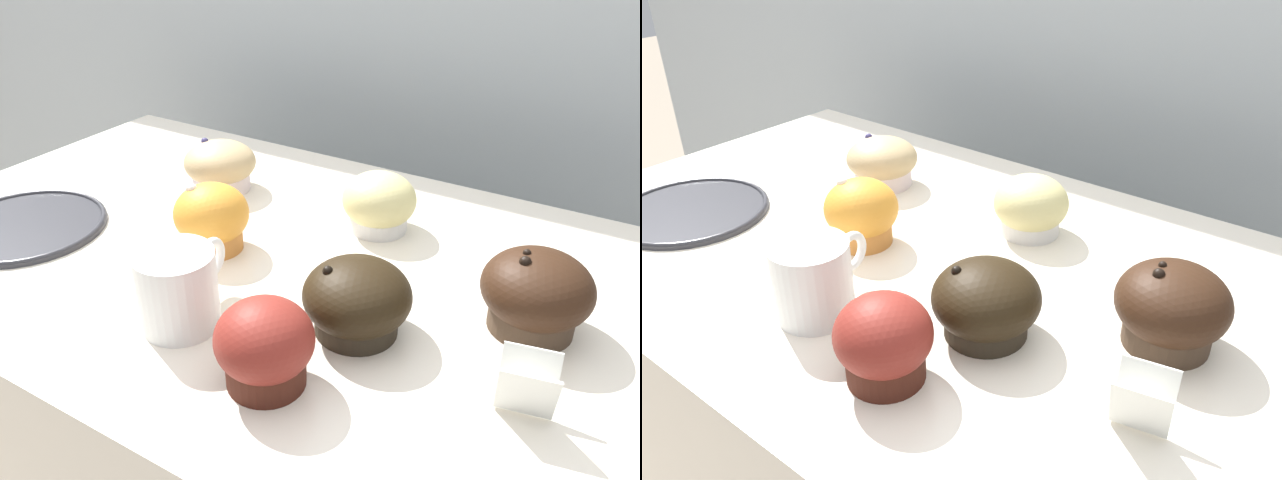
{
  "view_description": "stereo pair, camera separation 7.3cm",
  "coord_description": "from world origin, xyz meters",
  "views": [
    {
      "loc": [
        0.43,
        -0.55,
        1.35
      ],
      "look_at": [
        0.11,
        -0.01,
        0.99
      ],
      "focal_mm": 35.0,
      "sensor_mm": 36.0,
      "label": 1
    },
    {
      "loc": [
        0.49,
        -0.51,
        1.35
      ],
      "look_at": [
        0.11,
        -0.01,
        0.99
      ],
      "focal_mm": 35.0,
      "sensor_mm": 36.0,
      "label": 2
    }
  ],
  "objects": [
    {
      "name": "serving_plate",
      "position": [
        -0.29,
        -0.12,
        0.95
      ],
      "size": [
        0.21,
        0.21,
        0.01
      ],
      "color": "#2D2D33",
      "rests_on": "display_counter"
    },
    {
      "name": "price_card",
      "position": [
        0.38,
        -0.11,
        0.97
      ],
      "size": [
        0.06,
        0.05,
        0.06
      ],
      "color": "white",
      "rests_on": "display_counter"
    },
    {
      "name": "muffin_back_right",
      "position": [
        0.2,
        -0.08,
        0.98
      ],
      "size": [
        0.11,
        0.11,
        0.08
      ],
      "color": "#2C2419",
      "rests_on": "display_counter"
    },
    {
      "name": "muffin_front_center",
      "position": [
        0.35,
        0.02,
        0.99
      ],
      "size": [
        0.11,
        0.11,
        0.09
      ],
      "color": "#433123",
      "rests_on": "display_counter"
    },
    {
      "name": "muffin_back_left",
      "position": [
        -0.04,
        -0.03,
        0.98
      ],
      "size": [
        0.09,
        0.09,
        0.09
      ],
      "color": "#CA7C36",
      "rests_on": "display_counter"
    },
    {
      "name": "wall_back",
      "position": [
        0.0,
        0.6,
        0.9
      ],
      "size": [
        3.2,
        0.1,
        1.8
      ],
      "primitive_type": "cube",
      "color": "#A8B2B7",
      "rests_on": "ground"
    },
    {
      "name": "muffin_front_left",
      "position": [
        -0.15,
        0.12,
        0.98
      ],
      "size": [
        0.11,
        0.11,
        0.08
      ],
      "color": "silver",
      "rests_on": "display_counter"
    },
    {
      "name": "muffin_front_right",
      "position": [
        0.12,
        0.13,
        0.98
      ],
      "size": [
        0.1,
        0.1,
        0.08
      ],
      "color": "white",
      "rests_on": "display_counter"
    },
    {
      "name": "muffin_back_center",
      "position": [
        0.16,
        -0.19,
        0.98
      ],
      "size": [
        0.09,
        0.09,
        0.09
      ],
      "color": "#451C13",
      "rests_on": "display_counter"
    },
    {
      "name": "coffee_cup",
      "position": [
        0.03,
        -0.17,
        0.99
      ],
      "size": [
        0.08,
        0.13,
        0.09
      ],
      "color": "white",
      "rests_on": "display_counter"
    }
  ]
}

